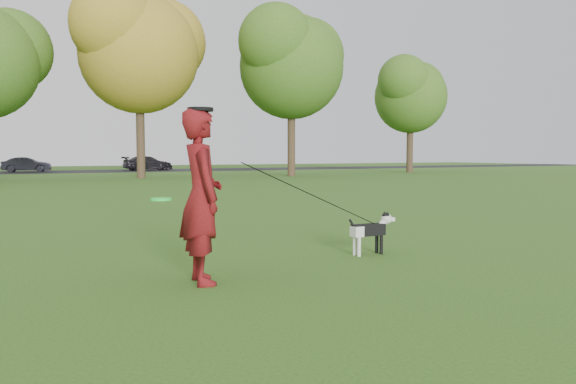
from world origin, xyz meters
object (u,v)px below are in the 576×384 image
dog (372,229)px  car_mid (27,165)px  man (201,196)px  car_right (148,163)px

dog → car_mid: car_mid is taller
man → dog: 2.86m
car_mid → car_right: bearing=-80.1°
dog → car_right: (6.05, 39.62, 0.23)m
dog → car_mid: (-2.99, 39.62, 0.20)m
car_mid → car_right: 9.04m
man → car_mid: bearing=5.0°
car_mid → car_right: size_ratio=0.84×
man → car_right: size_ratio=0.48×
man → dog: man is taller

